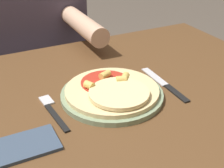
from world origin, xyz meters
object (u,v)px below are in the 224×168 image
object	(u,v)px
person_diner	(40,47)
pizza	(113,90)
dining_table	(113,142)
fork	(52,110)
plate	(112,95)
knife	(165,84)

from	to	relation	value
person_diner	pizza	bearing A→B (deg)	-86.84
dining_table	fork	size ratio (longest dim) A/B	6.82
dining_table	plate	world-z (taller)	plate
pizza	plate	bearing A→B (deg)	93.97
pizza	fork	size ratio (longest dim) A/B	1.44
fork	plate	bearing A→B (deg)	-2.14
dining_table	person_diner	size ratio (longest dim) A/B	1.03
plate	person_diner	size ratio (longest dim) A/B	0.24
knife	person_diner	size ratio (longest dim) A/B	0.19
plate	fork	size ratio (longest dim) A/B	1.58
dining_table	knife	distance (m)	0.23
plate	knife	bearing A→B (deg)	-3.91
pizza	person_diner	xyz separation A→B (m)	(-0.04, 0.65, -0.11)
fork	knife	bearing A→B (deg)	-3.03
dining_table	pizza	size ratio (longest dim) A/B	4.74
pizza	person_diner	distance (m)	0.66
dining_table	knife	xyz separation A→B (m)	(0.19, 0.05, 0.11)
person_diner	plate	bearing A→B (deg)	-86.84
dining_table	fork	world-z (taller)	fork
dining_table	plate	bearing A→B (deg)	65.23
fork	dining_table	bearing A→B (deg)	-24.56
pizza	fork	distance (m)	0.17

